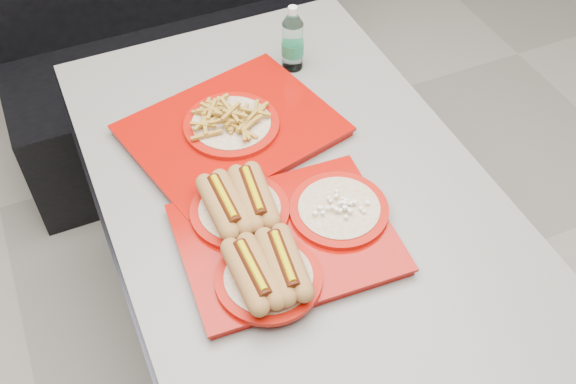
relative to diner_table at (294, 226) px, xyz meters
name	(u,v)px	position (x,y,z in m)	size (l,w,h in m)	color
ground	(293,338)	(0.00, 0.00, -0.58)	(6.00, 6.00, 0.00)	#9D988D
diner_table	(294,226)	(0.00, 0.00, 0.00)	(0.92, 1.42, 0.75)	black
booth_bench	(177,51)	(0.00, 1.09, -0.18)	(1.30, 0.57, 1.35)	black
tray_near	(278,234)	(-0.11, -0.15, 0.20)	(0.50, 0.43, 0.10)	#9A0A04
tray_far	(232,127)	(-0.08, 0.22, 0.19)	(0.58, 0.50, 0.10)	#9A0A04
water_bottle	(293,42)	(0.18, 0.42, 0.25)	(0.06, 0.06, 0.20)	silver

